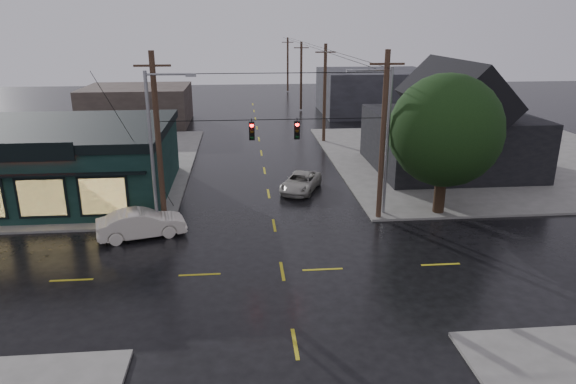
{
  "coord_description": "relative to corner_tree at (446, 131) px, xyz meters",
  "views": [
    {
      "loc": [
        -1.79,
        -22.52,
        11.57
      ],
      "look_at": [
        0.64,
        3.83,
        2.81
      ],
      "focal_mm": 32.0,
      "sensor_mm": 36.0,
      "label": 1
    }
  ],
  "objects": [
    {
      "name": "span_signal_assembly",
      "position": [
        -10.41,
        -0.5,
        0.34
      ],
      "size": [
        13.0,
        0.48,
        1.23
      ],
      "color": "black",
      "rests_on": "ground"
    },
    {
      "name": "utility_pole_far_b",
      "position": [
        -4.0,
        41.0,
        -5.36
      ],
      "size": [
        2.0,
        0.32,
        9.15
      ],
      "primitive_type": null,
      "color": "#302015",
      "rests_on": "ground"
    },
    {
      "name": "utility_pole_far_a",
      "position": [
        -4.0,
        21.0,
        -5.36
      ],
      "size": [
        2.0,
        0.32,
        9.65
      ],
      "primitive_type": null,
      "color": "#302015",
      "rests_on": "ground"
    },
    {
      "name": "ground_plane",
      "position": [
        -10.5,
        -7.0,
        -5.36
      ],
      "size": [
        160.0,
        160.0,
        0.0
      ],
      "primitive_type": "plane",
      "color": "black"
    },
    {
      "name": "utility_pole_nw",
      "position": [
        -17.0,
        -0.5,
        -5.36
      ],
      "size": [
        2.0,
        0.32,
        10.15
      ],
      "primitive_type": null,
      "color": "#302015",
      "rests_on": "ground"
    },
    {
      "name": "ne_building",
      "position": [
        4.5,
        10.0,
        -0.89
      ],
      "size": [
        12.6,
        11.6,
        8.75
      ],
      "color": "black",
      "rests_on": "ground"
    },
    {
      "name": "corner_tree",
      "position": [
        0.0,
        0.0,
        0.0
      ],
      "size": [
        6.85,
        6.85,
        8.66
      ],
      "color": "black",
      "rests_on": "ground"
    },
    {
      "name": "streetlight_nw",
      "position": [
        -17.3,
        -1.2,
        -5.36
      ],
      "size": [
        5.4,
        0.3,
        9.15
      ],
      "primitive_type": null,
      "color": "gray",
      "rests_on": "ground"
    },
    {
      "name": "utility_pole_far_c",
      "position": [
        -4.0,
        61.0,
        -5.36
      ],
      "size": [
        2.0,
        0.32,
        9.15
      ],
      "primitive_type": null,
      "color": "#302015",
      "rests_on": "ground"
    },
    {
      "name": "sidewalk_nw",
      "position": [
        -30.5,
        13.0,
        -5.29
      ],
      "size": [
        28.0,
        28.0,
        0.15
      ],
      "primitive_type": "cube",
      "color": "#61605B",
      "rests_on": "ground"
    },
    {
      "name": "utility_pole_ne",
      "position": [
        -4.0,
        -0.5,
        -5.36
      ],
      "size": [
        2.0,
        0.32,
        10.15
      ],
      "primitive_type": null,
      "color": "#302015",
      "rests_on": "ground"
    },
    {
      "name": "sidewalk_ne",
      "position": [
        9.5,
        13.0,
        -5.29
      ],
      "size": [
        28.0,
        28.0,
        0.15
      ],
      "primitive_type": "cube",
      "color": "#61605B",
      "rests_on": "ground"
    },
    {
      "name": "pizza_shop",
      "position": [
        -25.5,
        5.94,
        -2.8
      ],
      "size": [
        16.3,
        12.34,
        4.9
      ],
      "color": "black",
      "rests_on": "ground"
    },
    {
      "name": "streetlight_ne",
      "position": [
        -3.5,
        0.2,
        -5.36
      ],
      "size": [
        5.4,
        0.3,
        9.15
      ],
      "primitive_type": null,
      "color": "gray",
      "rests_on": "ground"
    },
    {
      "name": "bg_building_west",
      "position": [
        -24.5,
        33.0,
        -3.16
      ],
      "size": [
        12.0,
        10.0,
        4.4
      ],
      "primitive_type": "cube",
      "color": "#332825",
      "rests_on": "ground"
    },
    {
      "name": "suv_silver",
      "position": [
        -8.15,
        5.46,
        -4.72
      ],
      "size": [
        3.77,
        5.11,
        1.29
      ],
      "primitive_type": "imported",
      "rotation": [
        0.0,
        0.0,
        -0.4
      ],
      "color": "#A5A299",
      "rests_on": "ground"
    },
    {
      "name": "sedan_cream",
      "position": [
        -18.06,
        -2.04,
        -4.56
      ],
      "size": [
        5.14,
        2.95,
        1.6
      ],
      "primitive_type": "imported",
      "rotation": [
        0.0,
        0.0,
        1.85
      ],
      "color": "beige",
      "rests_on": "ground"
    },
    {
      "name": "bg_building_east",
      "position": [
        5.5,
        38.0,
        -2.56
      ],
      "size": [
        14.0,
        12.0,
        5.6
      ],
      "primitive_type": "cube",
      "color": "#232328",
      "rests_on": "ground"
    }
  ]
}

